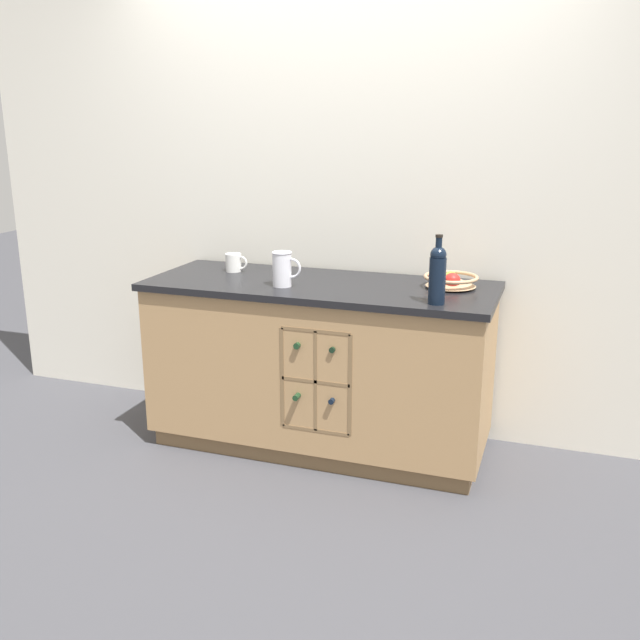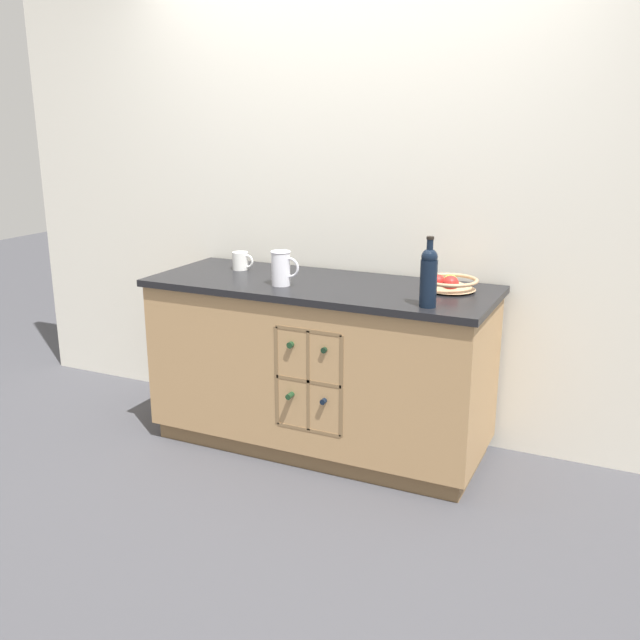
% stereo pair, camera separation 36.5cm
% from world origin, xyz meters
% --- Properties ---
extents(ground_plane, '(14.00, 14.00, 0.00)m').
position_xyz_m(ground_plane, '(0.00, 0.00, 0.00)').
color(ground_plane, '#424247').
extents(back_wall, '(4.40, 0.06, 2.55)m').
position_xyz_m(back_wall, '(0.00, 0.39, 1.27)').
color(back_wall, silver).
rests_on(back_wall, ground_plane).
extents(kitchen_island, '(1.77, 0.70, 0.89)m').
position_xyz_m(kitchen_island, '(0.00, -0.00, 0.45)').
color(kitchen_island, brown).
rests_on(kitchen_island, ground_plane).
extents(fruit_bowl, '(0.27, 0.27, 0.09)m').
position_xyz_m(fruit_bowl, '(0.64, 0.11, 0.93)').
color(fruit_bowl, tan).
rests_on(fruit_bowl, kitchen_island).
extents(white_pitcher, '(0.15, 0.10, 0.17)m').
position_xyz_m(white_pitcher, '(-0.15, -0.13, 0.98)').
color(white_pitcher, white).
rests_on(white_pitcher, kitchen_island).
extents(ceramic_mug, '(0.12, 0.09, 0.10)m').
position_xyz_m(ceramic_mug, '(-0.53, 0.11, 0.94)').
color(ceramic_mug, white).
rests_on(ceramic_mug, kitchen_island).
extents(standing_wine_bottle, '(0.08, 0.08, 0.31)m').
position_xyz_m(standing_wine_bottle, '(0.63, -0.23, 1.03)').
color(standing_wine_bottle, black).
rests_on(standing_wine_bottle, kitchen_island).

